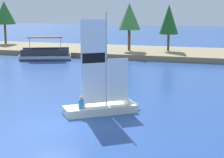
% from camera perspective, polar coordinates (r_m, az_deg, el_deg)
% --- Properties ---
extents(ground_plane, '(200.00, 200.00, 0.00)m').
position_cam_1_polar(ground_plane, '(22.74, -7.83, -6.45)').
color(ground_plane, '#234793').
extents(shore_bank, '(80.00, 10.78, 0.63)m').
position_cam_1_polar(shore_bank, '(52.27, 6.90, 3.64)').
color(shore_bank, '#897A56').
rests_on(shore_bank, ground).
extents(shoreline_tree_left, '(3.33, 3.33, 6.23)m').
position_cam_1_polar(shoreline_tree_left, '(63.10, -14.88, 8.97)').
color(shoreline_tree_left, brown).
rests_on(shoreline_tree_left, shore_bank).
extents(shoreline_tree_midleft, '(2.83, 2.83, 5.99)m').
position_cam_1_polar(shoreline_tree_midleft, '(51.61, 2.45, 8.75)').
color(shoreline_tree_midleft, brown).
rests_on(shoreline_tree_midleft, shore_bank).
extents(shoreline_tree_centre, '(2.42, 2.42, 5.82)m').
position_cam_1_polar(shoreline_tree_centre, '(51.69, 7.99, 8.28)').
color(shoreline_tree_centre, brown).
rests_on(shoreline_tree_centre, shore_bank).
extents(wooden_dock, '(1.47, 4.13, 0.40)m').
position_cam_1_polar(wooden_dock, '(50.39, -10.73, 3.14)').
color(wooden_dock, brown).
rests_on(wooden_dock, ground).
extents(sailboat, '(4.81, 4.15, 6.60)m').
position_cam_1_polar(sailboat, '(25.11, -0.01, -3.68)').
color(sailboat, silver).
rests_on(sailboat, ground).
extents(pontoon_boat, '(6.53, 4.66, 2.70)m').
position_cam_1_polar(pontoon_boat, '(49.02, -9.32, 3.54)').
color(pontoon_boat, '#B2B2B7').
rests_on(pontoon_boat, ground).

